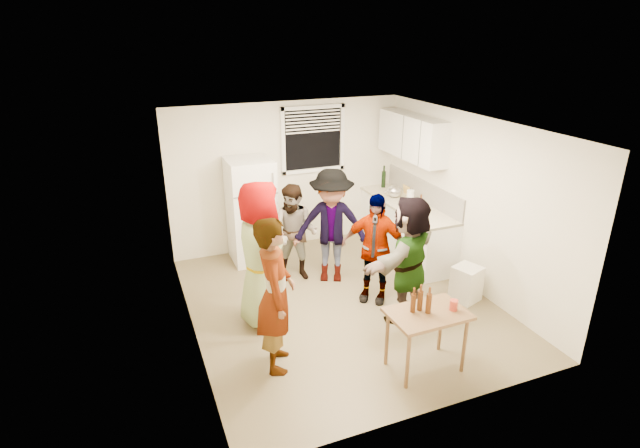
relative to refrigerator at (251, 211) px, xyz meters
name	(u,v)px	position (x,y,z in m)	size (l,w,h in m)	color
room	(341,304)	(0.75, -1.88, -0.85)	(4.00, 4.50, 2.50)	white
window	(313,139)	(1.20, 0.33, 1.00)	(1.12, 0.10, 1.06)	white
refrigerator	(251,211)	(0.00, 0.00, 0.00)	(0.70, 0.70, 1.70)	white
counter_lower	(405,229)	(2.45, -0.73, -0.42)	(0.60, 2.20, 0.86)	white
countertop	(407,204)	(2.45, -0.73, 0.03)	(0.64, 2.22, 0.04)	beige
backsplash	(423,191)	(2.74, -0.73, 0.23)	(0.03, 2.20, 0.36)	beige
upper_cabinets	(412,137)	(2.58, -0.53, 1.10)	(0.34, 1.60, 0.70)	white
kettle	(394,197)	(2.40, -0.38, 0.05)	(0.27, 0.22, 0.22)	silver
paper_towel	(410,205)	(2.43, -0.84, 0.05)	(0.12, 0.12, 0.26)	white
wine_bottle	(383,187)	(2.50, 0.18, 0.05)	(0.08, 0.08, 0.30)	black
beer_bottle_counter	(420,214)	(2.35, -1.27, 0.05)	(0.06, 0.06, 0.24)	#47230C
blue_cup	(416,218)	(2.22, -1.36, 0.05)	(0.08, 0.08, 0.11)	#2B24C1
picture_frame	(407,190)	(2.67, -0.34, 0.13)	(0.02, 0.19, 0.16)	#E4B553
trash_bin	(466,284)	(2.44, -2.42, -0.60)	(0.34, 0.34, 0.50)	white
serving_table	(423,367)	(1.05, -3.50, -0.85)	(0.86, 0.57, 0.72)	brown
beer_bottle_table	(412,312)	(0.90, -3.43, -0.13)	(0.06, 0.06, 0.22)	#47230C
red_cup	(453,310)	(1.33, -3.56, -0.13)	(0.09, 0.09, 0.12)	#AC3422
guest_grey	(264,320)	(-0.36, -1.88, -0.85)	(0.93, 1.91, 0.61)	gray
guest_stripe	(278,363)	(-0.46, -2.82, -0.85)	(0.66, 1.80, 0.43)	#141933
guest_back_left	(296,277)	(0.43, -0.89, -0.85)	(0.72, 1.48, 0.56)	#4F3623
guest_back_right	(331,279)	(0.91, -1.14, -0.85)	(1.12, 1.74, 0.65)	#38383D
guest_black	(372,298)	(1.23, -1.91, -0.85)	(0.92, 1.57, 0.38)	black
guest_orange	(405,315)	(1.43, -2.46, -0.85)	(1.56, 1.68, 0.50)	#C57142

